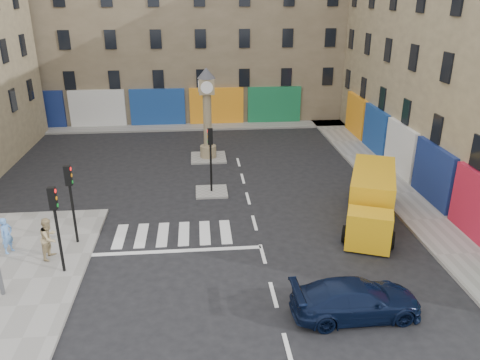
{
  "coord_description": "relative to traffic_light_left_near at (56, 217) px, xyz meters",
  "views": [
    {
      "loc": [
        -2.65,
        -16.73,
        10.74
      ],
      "look_at": [
        -0.65,
        4.86,
        2.0
      ],
      "focal_mm": 35.0,
      "sensor_mm": 36.0,
      "label": 1
    }
  ],
  "objects": [
    {
      "name": "building_far",
      "position": [
        4.3,
        27.8,
        5.88
      ],
      "size": [
        32.0,
        10.0,
        17.0
      ],
      "primitive_type": "cube",
      "color": "#807055",
      "rests_on": "ground"
    },
    {
      "name": "sidewalk_right",
      "position": [
        17.0,
        9.8,
        -2.55
      ],
      "size": [
        2.6,
        30.0,
        0.15
      ],
      "primitive_type": "cube",
      "color": "gray",
      "rests_on": "ground"
    },
    {
      "name": "sidewalk_far",
      "position": [
        4.3,
        22.0,
        -2.55
      ],
      "size": [
        32.0,
        2.4,
        0.15
      ],
      "primitive_type": "cube",
      "color": "gray",
      "rests_on": "ground"
    },
    {
      "name": "traffic_light_left_far",
      "position": [
        0.0,
        2.4,
        0.0
      ],
      "size": [
        0.28,
        0.22,
        3.7
      ],
      "color": "black",
      "rests_on": "sidewalk_left"
    },
    {
      "name": "pedestrian_blue",
      "position": [
        -2.75,
        1.76,
        -1.65
      ],
      "size": [
        0.62,
        0.71,
        1.64
      ],
      "primitive_type": "imported",
      "rotation": [
        0.0,
        0.0,
        1.11
      ],
      "color": "#6094DB",
      "rests_on": "sidewalk_left"
    },
    {
      "name": "island_far",
      "position": [
        6.3,
        13.8,
        -2.56
      ],
      "size": [
        2.4,
        2.4,
        0.12
      ],
      "primitive_type": "cube",
      "color": "gray",
      "rests_on": "ground"
    },
    {
      "name": "traffic_light_left_near",
      "position": [
        0.0,
        0.0,
        0.0
      ],
      "size": [
        0.28,
        0.22,
        3.7
      ],
      "color": "black",
      "rests_on": "sidewalk_left"
    },
    {
      "name": "ground",
      "position": [
        8.3,
        -0.2,
        -2.62
      ],
      "size": [
        120.0,
        120.0,
        0.0
      ],
      "primitive_type": "plane",
      "color": "black",
      "rests_on": "ground"
    },
    {
      "name": "island_near",
      "position": [
        6.3,
        7.8,
        -2.56
      ],
      "size": [
        1.8,
        1.8,
        0.12
      ],
      "primitive_type": "cube",
      "color": "gray",
      "rests_on": "ground"
    },
    {
      "name": "yellow_van",
      "position": [
        14.12,
        3.56,
        -1.4
      ],
      "size": [
        4.33,
        6.99,
        2.45
      ],
      "rotation": [
        0.0,
        0.0,
        -0.38
      ],
      "color": "gold",
      "rests_on": "ground"
    },
    {
      "name": "traffic_light_island",
      "position": [
        6.3,
        7.8,
        -0.03
      ],
      "size": [
        0.28,
        0.22,
        3.7
      ],
      "color": "black",
      "rests_on": "island_near"
    },
    {
      "name": "navy_sedan",
      "position": [
        11.0,
        -3.66,
        -1.95
      ],
      "size": [
        4.68,
        2.04,
        1.34
      ],
      "primitive_type": "imported",
      "rotation": [
        0.0,
        0.0,
        1.61
      ],
      "color": "black",
      "rests_on": "ground"
    },
    {
      "name": "clock_pillar",
      "position": [
        6.3,
        13.8,
        0.93
      ],
      "size": [
        1.2,
        1.2,
        6.1
      ],
      "color": "tan",
      "rests_on": "island_far"
    },
    {
      "name": "pedestrian_tan",
      "position": [
        -0.79,
        1.16,
        -1.55
      ],
      "size": [
        0.88,
        1.03,
        1.85
      ],
      "primitive_type": "imported",
      "rotation": [
        0.0,
        0.0,
        1.34
      ],
      "color": "tan",
      "rests_on": "sidewalk_left"
    }
  ]
}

